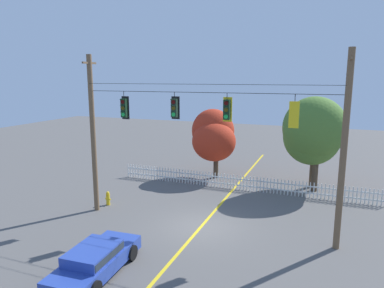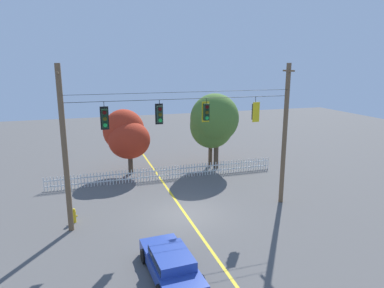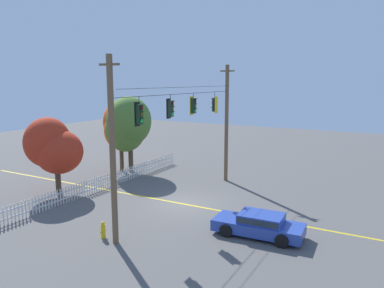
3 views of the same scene
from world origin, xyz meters
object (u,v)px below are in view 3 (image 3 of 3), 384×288
Objects in this scene: traffic_signal_southbound_primary at (193,106)px; autumn_oak_far_east at (128,125)px; traffic_signal_westbound_side at (170,109)px; traffic_signal_northbound_primary at (139,114)px; fire_hydrant at (103,230)px; parked_car at (259,224)px; autumn_maple_near_fence at (53,147)px; traffic_signal_northbound_secondary at (215,105)px; autumn_maple_mid at (122,125)px.

traffic_signal_southbound_primary reaches higher than autumn_oak_far_east.
traffic_signal_northbound_primary is at bearing 179.99° from traffic_signal_westbound_side.
traffic_signal_southbound_primary is at bearing 0.01° from traffic_signal_westbound_side.
fire_hydrant is (-11.05, -7.20, -3.58)m from autumn_oak_far_east.
autumn_oak_far_east is (6.26, 8.09, -2.00)m from traffic_signal_westbound_side.
autumn_maple_near_fence is at bearing 89.53° from parked_car.
fire_hydrant is at bearing 173.17° from traffic_signal_southbound_primary.
traffic_signal_westbound_side is 5.70m from traffic_signal_northbound_secondary.
traffic_signal_northbound_secondary is at bearing -0.18° from traffic_signal_westbound_side.
traffic_signal_northbound_secondary is 11.23m from autumn_maple_near_fence.
fire_hydrant is at bearing -117.06° from autumn_maple_near_fence.
traffic_signal_southbound_primary is at bearing -6.83° from fire_hydrant.
autumn_oak_far_east is 7.56× the size of fire_hydrant.
autumn_maple_near_fence is 7.30m from autumn_maple_mid.
traffic_signal_northbound_secondary is 0.28× the size of autumn_maple_near_fence.
autumn_maple_mid is (3.84, 8.91, -2.12)m from traffic_signal_southbound_primary.
traffic_signal_northbound_secondary reaches higher than autumn_maple_mid.
traffic_signal_northbound_primary is 12.35m from autumn_oak_far_east.
autumn_maple_near_fence is (2.11, 8.76, -2.74)m from traffic_signal_northbound_primary.
traffic_signal_northbound_primary is at bearing 109.46° from parked_car.
parked_car is at bearing -90.47° from autumn_maple_near_fence.
traffic_signal_southbound_primary is at bearing -113.99° from autumn_oak_far_east.
autumn_oak_far_east is at bearing 41.53° from traffic_signal_northbound_primary.
autumn_maple_mid is at bearing 43.54° from traffic_signal_northbound_primary.
traffic_signal_southbound_primary is (5.53, -0.00, 0.09)m from traffic_signal_northbound_primary.
autumn_maple_near_fence is at bearing 76.47° from traffic_signal_northbound_primary.
autumn_oak_far_east is 13.66m from fire_hydrant.
traffic_signal_northbound_primary is 0.33× the size of parked_car.
autumn_maple_near_fence is at bearing 111.37° from traffic_signal_southbound_primary.
parked_car is at bearing -139.57° from traffic_signal_northbound_secondary.
traffic_signal_westbound_side and traffic_signal_northbound_secondary have the same top height.
autumn_maple_mid is at bearing 53.88° from traffic_signal_westbound_side.
traffic_signal_northbound_primary is 1.09× the size of traffic_signal_southbound_primary.
traffic_signal_westbound_side is at bearing -179.99° from traffic_signal_southbound_primary.
traffic_signal_northbound_secondary is (3.04, -0.02, -0.11)m from traffic_signal_southbound_primary.
autumn_maple_near_fence is 0.87× the size of autumn_maple_mid.
autumn_maple_mid is at bearing 63.06° from parked_car.
traffic_signal_northbound_secondary is at bearing -0.35° from traffic_signal_southbound_primary.
traffic_signal_northbound_primary is 1.77× the size of fire_hydrant.
traffic_signal_northbound_primary is at bearing 180.00° from traffic_signal_southbound_primary.
autumn_oak_far_east is 15.83m from parked_car.
traffic_signal_westbound_side reaches higher than fire_hydrant.
traffic_signal_northbound_secondary is 8.35m from autumn_oak_far_east.
autumn_maple_mid is 7.16× the size of fire_hydrant.
fire_hydrant is (-3.90, 6.52, -0.19)m from parked_car.
traffic_signal_westbound_side is 2.66m from traffic_signal_southbound_primary.
traffic_signal_southbound_primary is at bearing 57.77° from parked_car.
traffic_signal_northbound_secondary reaches higher than fire_hydrant.
parked_car is 7.60m from fire_hydrant.
traffic_signal_northbound_secondary is at bearing 40.43° from parked_car.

